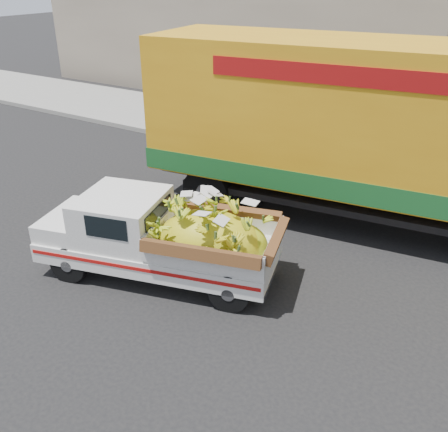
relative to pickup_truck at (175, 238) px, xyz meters
The scene contains 6 objects.
ground 1.44m from the pickup_truck, 40.44° to the right, with size 100.00×100.00×0.00m, color black.
curb 6.59m from the pickup_truck, 81.97° to the left, with size 60.00×0.25×0.15m, color gray.
sidewalk 8.66m from the pickup_truck, 83.92° to the left, with size 60.00×4.00×0.14m, color gray.
building_left 16.21m from the pickup_truck, 116.07° to the left, with size 18.00×6.00×5.00m, color gray.
pickup_truck is the anchor object (origin of this frame).
semi_trailer 5.43m from the pickup_truck, 50.11° to the left, with size 12.04×3.95×3.80m.
Camera 1 is at (3.89, -5.19, 5.04)m, focal length 40.00 mm.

